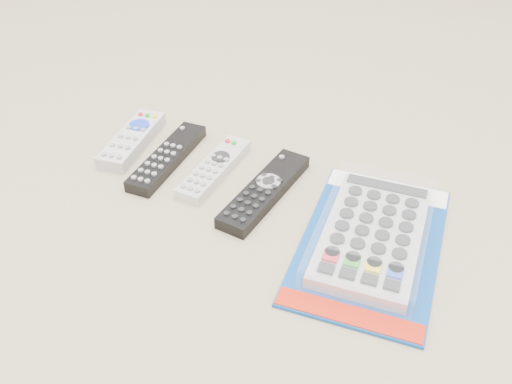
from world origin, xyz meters
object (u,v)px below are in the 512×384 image
at_px(jumbo_remote_packaged, 372,234).
at_px(remote_silver_dvd, 214,168).
at_px(remote_small_grey, 132,139).
at_px(remote_slim_black, 167,157).
at_px(remote_large_black, 264,191).

bearing_deg(jumbo_remote_packaged, remote_silver_dvd, 164.42).
height_order(remote_silver_dvd, jumbo_remote_packaged, jumbo_remote_packaged).
xyz_separation_m(remote_small_grey, remote_silver_dvd, (0.17, -0.00, -0.00)).
bearing_deg(remote_small_grey, remote_slim_black, -20.89).
height_order(remote_silver_dvd, remote_large_black, remote_large_black).
height_order(remote_slim_black, jumbo_remote_packaged, jumbo_remote_packaged).
distance_m(remote_large_black, jumbo_remote_packaged, 0.18).
bearing_deg(remote_silver_dvd, remote_large_black, -10.15).
distance_m(remote_silver_dvd, remote_large_black, 0.10).
xyz_separation_m(remote_slim_black, remote_large_black, (0.19, -0.01, 0.00)).
bearing_deg(jumbo_remote_packaged, remote_large_black, 164.83).
xyz_separation_m(remote_silver_dvd, jumbo_remote_packaged, (0.28, -0.04, 0.01)).
bearing_deg(remote_large_black, remote_small_grey, 178.71).
height_order(remote_small_grey, remote_slim_black, remote_small_grey).
distance_m(remote_small_grey, remote_slim_black, 0.09).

